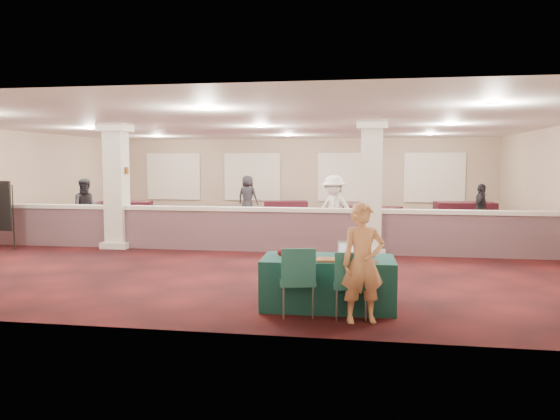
% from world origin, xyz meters
% --- Properties ---
extents(ground, '(16.00, 16.00, 0.00)m').
position_xyz_m(ground, '(0.00, 0.00, 0.00)').
color(ground, '#401011').
rests_on(ground, ground).
extents(wall_back, '(16.00, 0.04, 3.20)m').
position_xyz_m(wall_back, '(0.00, 8.00, 1.60)').
color(wall_back, gray).
rests_on(wall_back, ground).
extents(wall_front, '(16.00, 0.04, 3.20)m').
position_xyz_m(wall_front, '(0.00, -8.00, 1.60)').
color(wall_front, gray).
rests_on(wall_front, ground).
extents(ceiling, '(16.00, 16.00, 0.02)m').
position_xyz_m(ceiling, '(0.00, 0.00, 3.20)').
color(ceiling, silver).
rests_on(ceiling, wall_back).
extents(partition_wall, '(15.60, 0.28, 1.10)m').
position_xyz_m(partition_wall, '(0.00, -1.50, 0.57)').
color(partition_wall, '#5A3D46').
rests_on(partition_wall, ground).
extents(column_left, '(0.72, 0.72, 3.20)m').
position_xyz_m(column_left, '(-3.50, -1.50, 1.64)').
color(column_left, beige).
rests_on(column_left, ground).
extents(column_right, '(0.72, 0.72, 3.20)m').
position_xyz_m(column_right, '(3.00, -1.50, 1.64)').
color(column_right, beige).
rests_on(column_right, ground).
extents(sconce_left, '(0.12, 0.12, 0.18)m').
position_xyz_m(sconce_left, '(-3.78, -1.50, 2.00)').
color(sconce_left, brown).
rests_on(sconce_left, column_left).
extents(sconce_right, '(0.12, 0.12, 0.18)m').
position_xyz_m(sconce_right, '(-3.22, -1.50, 2.00)').
color(sconce_right, brown).
rests_on(sconce_right, column_left).
extents(near_table, '(2.03, 1.08, 0.77)m').
position_xyz_m(near_table, '(2.37, -6.50, 0.38)').
color(near_table, '#0F3736').
rests_on(near_table, ground).
extents(conf_chair_main, '(0.53, 0.54, 0.98)m').
position_xyz_m(conf_chair_main, '(2.73, -7.09, 0.58)').
color(conf_chair_main, '#1C5453').
rests_on(conf_chair_main, ground).
extents(conf_chair_side, '(0.61, 0.61, 1.01)m').
position_xyz_m(conf_chair_side, '(1.98, -7.09, 0.60)').
color(conf_chair_side, '#1C5453').
rests_on(conf_chair_side, ground).
extents(woman, '(0.69, 0.55, 1.66)m').
position_xyz_m(woman, '(2.90, -7.20, 0.83)').
color(woman, '#E49963').
rests_on(woman, ground).
extents(far_table_front_left, '(1.90, 1.11, 0.73)m').
position_xyz_m(far_table_front_left, '(-3.68, 1.40, 0.37)').
color(far_table_front_left, black).
rests_on(far_table_front_left, ground).
extents(far_table_front_center, '(2.10, 1.50, 0.77)m').
position_xyz_m(far_table_front_center, '(2.00, 2.57, 0.38)').
color(far_table_front_center, black).
rests_on(far_table_front_center, ground).
extents(far_table_front_right, '(2.20, 1.64, 0.80)m').
position_xyz_m(far_table_front_right, '(2.92, 3.00, 0.40)').
color(far_table_front_right, black).
rests_on(far_table_front_right, ground).
extents(far_table_back_left, '(2.11, 1.42, 0.78)m').
position_xyz_m(far_table_back_left, '(-5.89, 3.92, 0.39)').
color(far_table_back_left, black).
rests_on(far_table_back_left, ground).
extents(far_table_back_center, '(1.84, 1.17, 0.69)m').
position_xyz_m(far_table_back_center, '(-0.32, 6.42, 0.35)').
color(far_table_back_center, black).
rests_on(far_table_back_center, ground).
extents(far_table_back_right, '(2.09, 1.18, 0.81)m').
position_xyz_m(far_table_back_right, '(6.26, 5.20, 0.41)').
color(far_table_back_right, black).
rests_on(far_table_back_right, ground).
extents(attendee_a, '(0.95, 0.85, 1.74)m').
position_xyz_m(attendee_a, '(-5.30, 0.20, 0.87)').
color(attendee_a, black).
rests_on(attendee_a, ground).
extents(attendee_b, '(1.31, 1.04, 1.86)m').
position_xyz_m(attendee_b, '(2.01, 0.00, 0.93)').
color(attendee_b, silver).
rests_on(attendee_b, ground).
extents(attendee_c, '(0.78, 1.02, 1.57)m').
position_xyz_m(attendee_c, '(6.28, 2.52, 0.78)').
color(attendee_c, black).
rests_on(attendee_c, ground).
extents(attendee_d, '(0.92, 0.64, 1.70)m').
position_xyz_m(attendee_d, '(-1.84, 6.38, 0.85)').
color(attendee_d, black).
rests_on(attendee_d, ground).
extents(laptop_base, '(0.36, 0.26, 0.02)m').
position_xyz_m(laptop_base, '(2.68, -6.54, 0.78)').
color(laptop_base, silver).
rests_on(laptop_base, near_table).
extents(laptop_screen, '(0.35, 0.03, 0.23)m').
position_xyz_m(laptop_screen, '(2.68, -6.42, 0.90)').
color(laptop_screen, silver).
rests_on(laptop_screen, near_table).
extents(screen_glow, '(0.32, 0.02, 0.20)m').
position_xyz_m(screen_glow, '(2.68, -6.43, 0.89)').
color(screen_glow, silver).
rests_on(screen_glow, near_table).
extents(knitting, '(0.43, 0.33, 0.03)m').
position_xyz_m(knitting, '(2.43, -6.76, 0.78)').
color(knitting, '#C3631F').
rests_on(knitting, near_table).
extents(yarn_cream, '(0.12, 0.12, 0.12)m').
position_xyz_m(yarn_cream, '(1.79, -6.63, 0.82)').
color(yarn_cream, beige).
rests_on(yarn_cream, near_table).
extents(yarn_red, '(0.11, 0.11, 0.11)m').
position_xyz_m(yarn_red, '(1.63, -6.48, 0.82)').
color(yarn_red, maroon).
rests_on(yarn_red, near_table).
extents(yarn_grey, '(0.11, 0.11, 0.11)m').
position_xyz_m(yarn_grey, '(1.89, -6.39, 0.82)').
color(yarn_grey, '#454549').
rests_on(yarn_grey, near_table).
extents(scissors, '(0.13, 0.04, 0.01)m').
position_xyz_m(scissors, '(3.06, -6.77, 0.77)').
color(scissors, red).
rests_on(scissors, near_table).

